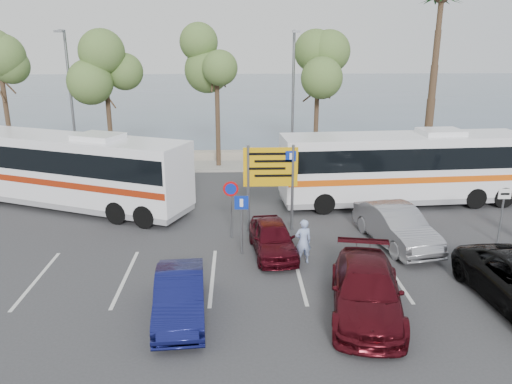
{
  "coord_description": "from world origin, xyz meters",
  "views": [
    {
      "loc": [
        -0.32,
        -16.2,
        7.56
      ],
      "look_at": [
        0.41,
        3.0,
        1.72
      ],
      "focal_mm": 35.0,
      "sensor_mm": 36.0,
      "label": 1
    }
  ],
  "objects_px": {
    "car_red": "(273,238)",
    "car_silver_b": "(396,226)",
    "car_blue": "(180,296)",
    "pedestrian_near": "(303,241)",
    "car_maroon": "(366,290)",
    "direction_sign": "(271,174)",
    "coach_bus_left": "(71,173)",
    "street_lamp_right": "(293,93)",
    "street_lamp_left": "(70,94)",
    "coach_bus_right": "(402,170)"
  },
  "relations": [
    {
      "from": "street_lamp_right",
      "to": "car_blue",
      "type": "bearing_deg",
      "value": -106.37
    },
    {
      "from": "street_lamp_right",
      "to": "car_silver_b",
      "type": "height_order",
      "value": "street_lamp_right"
    },
    {
      "from": "direction_sign",
      "to": "pedestrian_near",
      "type": "bearing_deg",
      "value": -73.74
    },
    {
      "from": "coach_bus_left",
      "to": "direction_sign",
      "type": "bearing_deg",
      "value": -20.02
    },
    {
      "from": "car_maroon",
      "to": "coach_bus_right",
      "type": "bearing_deg",
      "value": 77.93
    },
    {
      "from": "car_maroon",
      "to": "car_red",
      "type": "bearing_deg",
      "value": 129.96
    },
    {
      "from": "street_lamp_right",
      "to": "coach_bus_right",
      "type": "height_order",
      "value": "street_lamp_right"
    },
    {
      "from": "car_red",
      "to": "car_silver_b",
      "type": "relative_size",
      "value": 0.81
    },
    {
      "from": "direction_sign",
      "to": "car_red",
      "type": "height_order",
      "value": "direction_sign"
    },
    {
      "from": "street_lamp_right",
      "to": "car_blue",
      "type": "relative_size",
      "value": 2.05
    },
    {
      "from": "car_blue",
      "to": "pedestrian_near",
      "type": "relative_size",
      "value": 2.41
    },
    {
      "from": "direction_sign",
      "to": "pedestrian_near",
      "type": "relative_size",
      "value": 2.22
    },
    {
      "from": "coach_bus_left",
      "to": "pedestrian_near",
      "type": "height_order",
      "value": "coach_bus_left"
    },
    {
      "from": "street_lamp_left",
      "to": "car_red",
      "type": "bearing_deg",
      "value": -49.35
    },
    {
      "from": "coach_bus_left",
      "to": "pedestrian_near",
      "type": "bearing_deg",
      "value": -33.19
    },
    {
      "from": "car_red",
      "to": "car_silver_b",
      "type": "distance_m",
      "value": 4.85
    },
    {
      "from": "car_silver_b",
      "to": "pedestrian_near",
      "type": "xyz_separation_m",
      "value": [
        -3.78,
        -1.55,
        0.06
      ]
    },
    {
      "from": "car_blue",
      "to": "car_silver_b",
      "type": "xyz_separation_m",
      "value": [
        7.73,
        5.0,
        0.11
      ]
    },
    {
      "from": "coach_bus_left",
      "to": "car_maroon",
      "type": "height_order",
      "value": "coach_bus_left"
    },
    {
      "from": "street_lamp_right",
      "to": "car_red",
      "type": "bearing_deg",
      "value": -99.21
    },
    {
      "from": "direction_sign",
      "to": "coach_bus_left",
      "type": "xyz_separation_m",
      "value": [
        -9.06,
        3.3,
        -0.75
      ]
    },
    {
      "from": "street_lamp_left",
      "to": "coach_bus_left",
      "type": "xyz_separation_m",
      "value": [
        1.94,
        -7.02,
        -2.92
      ]
    },
    {
      "from": "direction_sign",
      "to": "car_maroon",
      "type": "height_order",
      "value": "direction_sign"
    },
    {
      "from": "street_lamp_right",
      "to": "coach_bus_right",
      "type": "distance_m",
      "value": 8.84
    },
    {
      "from": "car_blue",
      "to": "car_silver_b",
      "type": "bearing_deg",
      "value": 28.29
    },
    {
      "from": "street_lamp_right",
      "to": "pedestrian_near",
      "type": "bearing_deg",
      "value": -94.42
    },
    {
      "from": "street_lamp_right",
      "to": "pedestrian_near",
      "type": "distance_m",
      "value": 14.12
    },
    {
      "from": "coach_bus_right",
      "to": "car_maroon",
      "type": "distance_m",
      "value": 10.86
    },
    {
      "from": "car_blue",
      "to": "pedestrian_near",
      "type": "distance_m",
      "value": 5.25
    },
    {
      "from": "car_maroon",
      "to": "coach_bus_left",
      "type": "bearing_deg",
      "value": 149.37
    },
    {
      "from": "street_lamp_right",
      "to": "car_red",
      "type": "xyz_separation_m",
      "value": [
        -2.07,
        -12.73,
        -3.97
      ]
    },
    {
      "from": "street_lamp_left",
      "to": "street_lamp_right",
      "type": "distance_m",
      "value": 13.0
    },
    {
      "from": "street_lamp_left",
      "to": "coach_bus_right",
      "type": "distance_m",
      "value": 19.08
    },
    {
      "from": "coach_bus_right",
      "to": "car_silver_b",
      "type": "bearing_deg",
      "value": -109.45
    },
    {
      "from": "car_maroon",
      "to": "car_silver_b",
      "type": "bearing_deg",
      "value": 74.85
    },
    {
      "from": "car_silver_b",
      "to": "car_red",
      "type": "bearing_deg",
      "value": 176.73
    },
    {
      "from": "car_maroon",
      "to": "street_lamp_left",
      "type": "bearing_deg",
      "value": 138.7
    },
    {
      "from": "coach_bus_left",
      "to": "car_silver_b",
      "type": "distance_m",
      "value": 14.7
    },
    {
      "from": "car_maroon",
      "to": "car_blue",
      "type": "bearing_deg",
      "value": -169.18
    },
    {
      "from": "coach_bus_left",
      "to": "coach_bus_right",
      "type": "xyz_separation_m",
      "value": [
        15.56,
        -0.0,
        -0.02
      ]
    },
    {
      "from": "street_lamp_left",
      "to": "car_red",
      "type": "distance_m",
      "value": 17.25
    },
    {
      "from": "coach_bus_left",
      "to": "car_silver_b",
      "type": "xyz_separation_m",
      "value": [
        13.79,
        -5.0,
        -0.93
      ]
    },
    {
      "from": "car_blue",
      "to": "pedestrian_near",
      "type": "bearing_deg",
      "value": 36.57
    },
    {
      "from": "street_lamp_left",
      "to": "street_lamp_right",
      "type": "bearing_deg",
      "value": 0.0
    },
    {
      "from": "street_lamp_left",
      "to": "car_silver_b",
      "type": "relative_size",
      "value": 1.76
    },
    {
      "from": "street_lamp_left",
      "to": "coach_bus_left",
      "type": "bearing_deg",
      "value": -74.53
    },
    {
      "from": "direction_sign",
      "to": "coach_bus_left",
      "type": "bearing_deg",
      "value": 159.98
    },
    {
      "from": "car_maroon",
      "to": "car_red",
      "type": "distance_m",
      "value": 4.89
    },
    {
      "from": "coach_bus_left",
      "to": "car_blue",
      "type": "distance_m",
      "value": 11.74
    },
    {
      "from": "car_maroon",
      "to": "car_silver_b",
      "type": "xyz_separation_m",
      "value": [
        2.4,
        4.98,
        0.05
      ]
    }
  ]
}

